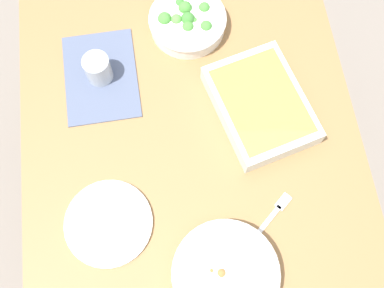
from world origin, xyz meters
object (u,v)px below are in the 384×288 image
stew_bowl (225,274)px  spoon_by_stew (214,260)px  broccoli_bowl (187,21)px  fork_on_table (271,217)px  drink_cup (98,70)px  baking_dish (261,105)px  side_plate (109,223)px

stew_bowl → spoon_by_stew: stew_bowl is taller
broccoli_bowl → spoon_by_stew: broccoli_bowl is taller
stew_bowl → spoon_by_stew: bearing=-152.9°
broccoli_bowl → fork_on_table: (0.58, 0.13, -0.03)m
stew_bowl → fork_on_table: 0.19m
drink_cup → fork_on_table: size_ratio=0.59×
spoon_by_stew → drink_cup: bearing=-156.2°
stew_bowl → fork_on_table: bearing=131.6°
baking_dish → spoon_by_stew: (0.38, -0.18, -0.03)m
stew_bowl → side_plate: (-0.16, -0.27, -0.03)m
side_plate → baking_dish: bearing=120.7°
stew_bowl → fork_on_table: stew_bowl is taller
fork_on_table → broccoli_bowl: bearing=-167.2°
stew_bowl → baking_dish: same height
drink_cup → fork_on_table: 0.60m
drink_cup → spoon_by_stew: drink_cup is taller
broccoli_bowl → spoon_by_stew: 0.66m
drink_cup → stew_bowl: bearing=24.0°
side_plate → spoon_by_stew: size_ratio=1.34×
broccoli_bowl → baking_dish: broccoli_bowl is taller
broccoli_bowl → drink_cup: drink_cup is taller
baking_dish → fork_on_table: size_ratio=2.39×
broccoli_bowl → drink_cup: size_ratio=2.61×
drink_cup → side_plate: (0.41, -0.01, -0.03)m
broccoli_bowl → side_plate: (0.54, -0.27, -0.02)m
side_plate → broccoli_bowl: bearing=153.4°
stew_bowl → baking_dish: (-0.42, 0.16, 0.00)m
stew_bowl → side_plate: size_ratio=1.15×
stew_bowl → drink_cup: size_ratio=2.98×
spoon_by_stew → fork_on_table: (-0.08, 0.16, -0.00)m
baking_dish → broccoli_bowl: bearing=-151.2°
broccoli_bowl → stew_bowl: bearing=-0.4°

